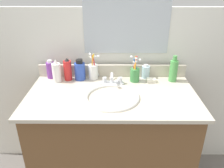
% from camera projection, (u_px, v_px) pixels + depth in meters
% --- Properties ---
extents(vanity_cabinet, '(1.04, 0.54, 0.79)m').
position_uv_depth(vanity_cabinet, '(112.00, 145.00, 1.62)').
color(vanity_cabinet, brown).
rests_on(vanity_cabinet, ground_plane).
extents(countertop, '(1.09, 0.58, 0.02)m').
position_uv_depth(countertop, '(112.00, 95.00, 1.44)').
color(countertop, beige).
rests_on(countertop, vanity_cabinet).
extents(backsplash, '(1.09, 0.02, 0.09)m').
position_uv_depth(backsplash, '(112.00, 70.00, 1.67)').
color(backsplash, beige).
rests_on(backsplash, countertop).
extents(back_wall, '(2.19, 0.04, 1.30)m').
position_uv_depth(back_wall, '(112.00, 91.00, 1.81)').
color(back_wall, silver).
rests_on(back_wall, ground_plane).
extents(mirror_panel, '(0.60, 0.01, 0.56)m').
position_uv_depth(mirror_panel, '(127.00, 13.00, 1.53)').
color(mirror_panel, '#B2BCC6').
extents(sink_basin, '(0.34, 0.34, 0.11)m').
position_uv_depth(sink_basin, '(112.00, 102.00, 1.40)').
color(sink_basin, white).
rests_on(sink_basin, countertop).
extents(faucet, '(0.16, 0.10, 0.08)m').
position_uv_depth(faucet, '(112.00, 80.00, 1.55)').
color(faucet, silver).
rests_on(faucet, countertop).
extents(bottle_lotion_white, '(0.06, 0.06, 0.17)m').
position_uv_depth(bottle_lotion_white, '(57.00, 72.00, 1.58)').
color(bottle_lotion_white, white).
rests_on(bottle_lotion_white, countertop).
extents(bottle_gel_clear, '(0.06, 0.06, 0.10)m').
position_uv_depth(bottle_gel_clear, '(146.00, 72.00, 1.64)').
color(bottle_gel_clear, silver).
rests_on(bottle_gel_clear, countertop).
extents(bottle_toner_green, '(0.06, 0.06, 0.19)m').
position_uv_depth(bottle_toner_green, '(173.00, 70.00, 1.58)').
color(bottle_toner_green, '#4C9E4C').
rests_on(bottle_toner_green, countertop).
extents(bottle_cream_purple, '(0.06, 0.06, 0.14)m').
position_uv_depth(bottle_cream_purple, '(51.00, 70.00, 1.64)').
color(bottle_cream_purple, '#7A3899').
rests_on(bottle_cream_purple, countertop).
extents(bottle_spray_red, '(0.06, 0.06, 0.16)m').
position_uv_depth(bottle_spray_red, '(68.00, 70.00, 1.60)').
color(bottle_spray_red, red).
rests_on(bottle_spray_red, countertop).
extents(bottle_shampoo_blue, '(0.08, 0.08, 0.15)m').
position_uv_depth(bottle_shampoo_blue, '(80.00, 70.00, 1.61)').
color(bottle_shampoo_blue, '#2D4CB2').
rests_on(bottle_shampoo_blue, countertop).
extents(cup_white_ceramic, '(0.08, 0.07, 0.19)m').
position_uv_depth(cup_white_ceramic, '(93.00, 71.00, 1.62)').
color(cup_white_ceramic, white).
rests_on(cup_white_ceramic, countertop).
extents(cup_green, '(0.07, 0.07, 0.19)m').
position_uv_depth(cup_green, '(135.00, 74.00, 1.58)').
color(cup_green, '#3F8C47').
rests_on(cup_green, countertop).
extents(soap_bar, '(0.06, 0.04, 0.02)m').
position_uv_depth(soap_bar, '(151.00, 80.00, 1.59)').
color(soap_bar, white).
rests_on(soap_bar, countertop).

